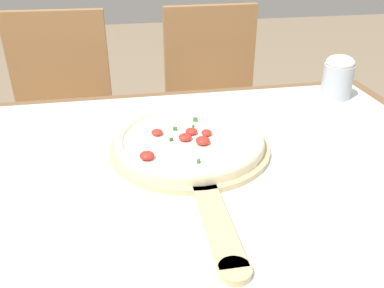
# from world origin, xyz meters

# --- Properties ---
(dining_table) EXTENTS (1.32, 0.96, 0.75)m
(dining_table) POSITION_xyz_m (0.00, 0.00, 0.64)
(dining_table) COLOR brown
(dining_table) RESTS_ON ground_plane
(towel_cloth) EXTENTS (1.24, 0.88, 0.00)m
(towel_cloth) POSITION_xyz_m (0.00, 0.00, 0.75)
(towel_cloth) COLOR silver
(towel_cloth) RESTS_ON dining_table
(pizza_peel) EXTENTS (0.35, 0.57, 0.01)m
(pizza_peel) POSITION_xyz_m (0.05, 0.08, 0.76)
(pizza_peel) COLOR #D6B784
(pizza_peel) RESTS_ON towel_cloth
(pizza) EXTENTS (0.32, 0.32, 0.04)m
(pizza) POSITION_xyz_m (0.05, 0.11, 0.78)
(pizza) COLOR beige
(pizza) RESTS_ON pizza_peel
(chair_left) EXTENTS (0.42, 0.42, 0.91)m
(chair_left) POSITION_xyz_m (-0.32, 0.87, 0.53)
(chair_left) COLOR #A37547
(chair_left) RESTS_ON ground_plane
(chair_right) EXTENTS (0.41, 0.41, 0.91)m
(chair_right) POSITION_xyz_m (0.29, 0.87, 0.53)
(chair_right) COLOR #A37547
(chair_right) RESTS_ON ground_plane
(flour_cup) EXTENTS (0.08, 0.08, 0.12)m
(flour_cup) POSITION_xyz_m (0.51, 0.34, 0.81)
(flour_cup) COLOR #B2B7BC
(flour_cup) RESTS_ON towel_cloth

